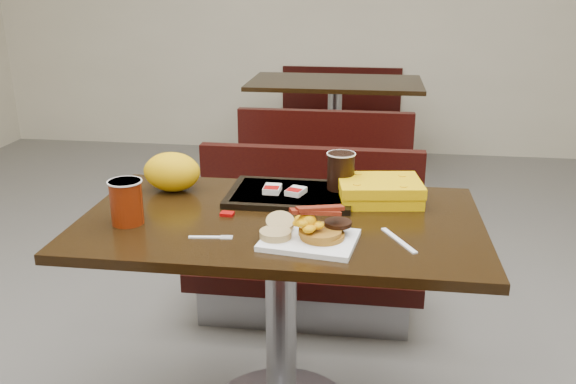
# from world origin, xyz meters

# --- Properties ---
(table_near) EXTENTS (1.20, 0.70, 0.75)m
(table_near) POSITION_xyz_m (0.00, 0.00, 0.38)
(table_near) COLOR black
(table_near) RESTS_ON floor
(bench_near_n) EXTENTS (1.00, 0.46, 0.72)m
(bench_near_n) POSITION_xyz_m (0.00, 0.70, 0.36)
(bench_near_n) COLOR black
(bench_near_n) RESTS_ON floor
(table_far) EXTENTS (1.20, 0.70, 0.75)m
(table_far) POSITION_xyz_m (0.00, 2.60, 0.38)
(table_far) COLOR black
(table_far) RESTS_ON floor
(bench_far_s) EXTENTS (1.00, 0.46, 0.72)m
(bench_far_s) POSITION_xyz_m (0.00, 1.90, 0.36)
(bench_far_s) COLOR black
(bench_far_s) RESTS_ON floor
(bench_far_n) EXTENTS (1.00, 0.46, 0.72)m
(bench_far_n) POSITION_xyz_m (0.00, 3.30, 0.36)
(bench_far_n) COLOR black
(bench_far_n) RESTS_ON floor
(platter) EXTENTS (0.28, 0.23, 0.01)m
(platter) POSITION_xyz_m (0.10, -0.17, 0.76)
(platter) COLOR white
(platter) RESTS_ON table_near
(pancake_stack) EXTENTS (0.14, 0.14, 0.03)m
(pancake_stack) POSITION_xyz_m (0.14, -0.17, 0.78)
(pancake_stack) COLOR #A8771C
(pancake_stack) RESTS_ON platter
(sausage_patty) EXTENTS (0.09, 0.09, 0.01)m
(sausage_patty) POSITION_xyz_m (0.18, -0.14, 0.80)
(sausage_patty) COLOR black
(sausage_patty) RESTS_ON pancake_stack
(scrambled_eggs) EXTENTS (0.10, 0.09, 0.05)m
(scrambled_eggs) POSITION_xyz_m (0.10, -0.18, 0.81)
(scrambled_eggs) COLOR #E9BE04
(scrambled_eggs) RESTS_ON pancake_stack
(bacon_strips) EXTENTS (0.15, 0.11, 0.01)m
(bacon_strips) POSITION_xyz_m (0.12, -0.17, 0.84)
(bacon_strips) COLOR #450A04
(bacon_strips) RESTS_ON scrambled_eggs
(muffin_bottom) EXTENTS (0.10, 0.10, 0.02)m
(muffin_bottom) POSITION_xyz_m (0.01, -0.18, 0.77)
(muffin_bottom) COLOR tan
(muffin_bottom) RESTS_ON platter
(muffin_top) EXTENTS (0.09, 0.09, 0.05)m
(muffin_top) POSITION_xyz_m (0.02, -0.13, 0.79)
(muffin_top) COLOR tan
(muffin_top) RESTS_ON platter
(coffee_cup_near) EXTENTS (0.11, 0.11, 0.13)m
(coffee_cup_near) POSITION_xyz_m (-0.44, -0.11, 0.82)
(coffee_cup_near) COLOR #9B2505
(coffee_cup_near) RESTS_ON table_near
(fork) EXTENTS (0.12, 0.04, 0.00)m
(fork) POSITION_xyz_m (-0.19, -0.18, 0.75)
(fork) COLOR white
(fork) RESTS_ON table_near
(knife) EXTENTS (0.09, 0.16, 0.00)m
(knife) POSITION_xyz_m (0.35, -0.13, 0.75)
(knife) COLOR white
(knife) RESTS_ON table_near
(condiment_syrup) EXTENTS (0.04, 0.03, 0.01)m
(condiment_syrup) POSITION_xyz_m (-0.05, 0.07, 0.76)
(condiment_syrup) COLOR #A74907
(condiment_syrup) RESTS_ON table_near
(condiment_ketchup) EXTENTS (0.04, 0.03, 0.01)m
(condiment_ketchup) POSITION_xyz_m (-0.16, -0.01, 0.75)
(condiment_ketchup) COLOR #8C0504
(condiment_ketchup) RESTS_ON table_near
(tray) EXTENTS (0.41, 0.29, 0.02)m
(tray) POSITION_xyz_m (0.01, 0.18, 0.76)
(tray) COLOR black
(tray) RESTS_ON table_near
(hashbrown_sleeve_left) EXTENTS (0.05, 0.07, 0.02)m
(hashbrown_sleeve_left) POSITION_xyz_m (-0.05, 0.17, 0.78)
(hashbrown_sleeve_left) COLOR silver
(hashbrown_sleeve_left) RESTS_ON tray
(hashbrown_sleeve_right) EXTENTS (0.07, 0.08, 0.02)m
(hashbrown_sleeve_right) POSITION_xyz_m (0.03, 0.16, 0.78)
(hashbrown_sleeve_right) COLOR silver
(hashbrown_sleeve_right) RESTS_ON tray
(coffee_cup_far) EXTENTS (0.10, 0.10, 0.12)m
(coffee_cup_far) POSITION_xyz_m (0.17, 0.23, 0.83)
(coffee_cup_far) COLOR black
(coffee_cup_far) RESTS_ON tray
(clamshell) EXTENTS (0.29, 0.23, 0.07)m
(clamshell) POSITION_xyz_m (0.29, 0.18, 0.79)
(clamshell) COLOR #E0A803
(clamshell) RESTS_ON table_near
(paper_bag) EXTENTS (0.20, 0.15, 0.13)m
(paper_bag) POSITION_xyz_m (-0.40, 0.19, 0.82)
(paper_bag) COLOR #EEA507
(paper_bag) RESTS_ON table_near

